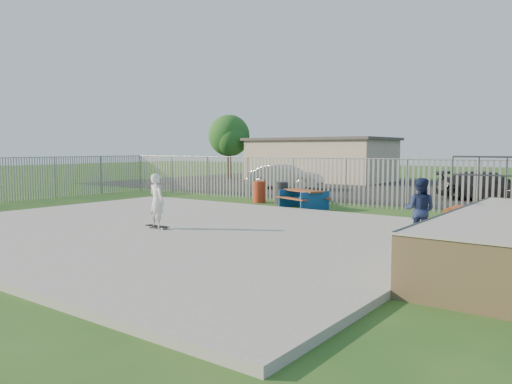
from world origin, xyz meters
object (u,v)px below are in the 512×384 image
Objects in this scene: trash_bin_grey at (281,193)px; car_silver at (285,177)px; skater_navy at (420,210)px; trash_bin_red at (259,192)px; funbox at (487,215)px; car_dark at (489,186)px; picnic_table at (303,199)px; tree_left at (229,136)px; skater_white at (157,201)px.

car_silver is (-4.23, 6.78, 0.25)m from trash_bin_grey.
trash_bin_grey is 0.63× the size of skater_navy.
trash_bin_grey is at bearing -0.15° from trash_bin_red.
car_dark is (-1.34, 6.85, 0.48)m from funbox.
car_dark is 2.97× the size of skater_navy.
picnic_table is at bearing -155.20° from car_silver.
tree_left is at bearing 136.43° from trash_bin_grey.
car_dark is at bearing -91.42° from skater_navy.
tree_left is 28.68m from skater_navy.
trash_bin_red is 0.19× the size of tree_left.
trash_bin_grey is at bearing -71.97° from skater_white.
car_dark is at bearing -103.41° from car_silver.
car_dark reaches higher than picnic_table.
picnic_table is 20.59m from tree_left.
skater_navy reaches higher than funbox.
skater_navy reaches higher than trash_bin_red.
trash_bin_red is at bearing -168.65° from car_silver.
tree_left is at bearing 133.84° from trash_bin_red.
funbox is at bearing -99.60° from skater_navy.
funbox is at bearing -1.11° from trash_bin_red.
car_silver is at bearing -60.68° from skater_white.
trash_bin_red is 0.99× the size of trash_bin_grey.
skater_navy is 1.00× the size of skater_white.
trash_bin_red is 0.21× the size of car_dark.
tree_left is at bearing 76.37° from car_dark.
trash_bin_grey is at bearing 137.16° from car_dark.
car_silver reaches higher than car_dark.
car_dark is (6.95, 6.67, 0.20)m from trash_bin_grey.
skater_white is at bearing -69.53° from picnic_table.
skater_navy is at bearing -94.32° from funbox.
skater_navy is at bearing -16.58° from picnic_table.
skater_white is (-7.01, -8.10, 0.71)m from funbox.
car_silver is 2.80× the size of skater_white.
funbox is 7.00m from car_dark.
picnic_table is 9.42m from car_silver.
car_dark reaches higher than trash_bin_grey.
skater_navy is at bearing -150.46° from skater_white.
tree_left is at bearing -46.93° from skater_navy.
car_silver reaches higher than picnic_table.
trash_bin_red is 1.18m from trash_bin_grey.
tree_left reaches higher than skater_navy.
funbox is at bearing -30.94° from tree_left.
trash_bin_grey is 19.02m from tree_left.
trash_bin_grey is 0.22× the size of car_silver.
tree_left is at bearing -45.71° from skater_white.
picnic_table is at bearing -44.71° from skater_navy.
trash_bin_red is at bearing -46.16° from tree_left.
car_silver is (-5.75, 7.46, 0.36)m from picnic_table.
trash_bin_red is 10.82m from skater_navy.
skater_navy is 7.08m from skater_white.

